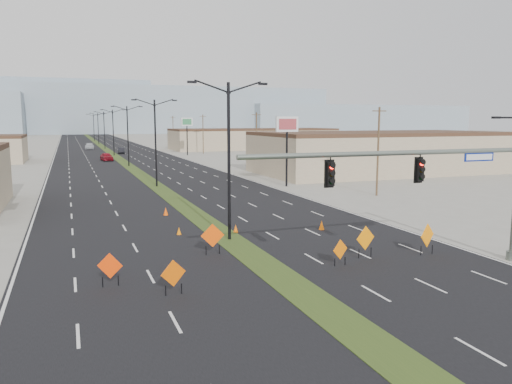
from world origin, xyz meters
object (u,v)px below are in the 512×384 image
object	(u,v)px
streetlight_3	(113,131)
pole_sign_east_far	(187,125)
streetlight_1	(155,140)
construction_sign_4	(340,251)
cone_1	(236,229)
car_far	(89,146)
streetlight_2	(128,134)
streetlight_0	(229,156)
construction_sign_0	(173,275)
streetlight_4	(104,129)
signal_mast	(449,177)
cone_0	(179,231)
streetlight_5	(98,127)
cone_3	(166,211)
streetlight_6	(94,127)
car_mid	(121,151)
construction_sign_1	(110,267)
construction_sign_5	(427,236)
car_left	(107,157)
cone_2	(322,225)
pole_sign_east_near	(287,130)
construction_sign_2	(213,236)

from	to	relation	value
streetlight_3	pole_sign_east_far	xyz separation A→B (m)	(15.36, -4.84, 1.25)
streetlight_1	pole_sign_east_far	world-z (taller)	streetlight_1
construction_sign_4	cone_1	world-z (taller)	construction_sign_4
car_far	streetlight_2	bearing A→B (deg)	-83.17
streetlight_0	construction_sign_0	size ratio (longest dim) A/B	6.21
streetlight_2	streetlight_4	bearing A→B (deg)	90.00
signal_mast	cone_0	size ratio (longest dim) A/B	30.77
streetlight_2	streetlight_5	size ratio (longest dim) A/B	1.00
cone_3	streetlight_5	bearing A→B (deg)	88.98
streetlight_0	streetlight_6	size ratio (longest dim) A/B	1.00
car_mid	cone_1	size ratio (longest dim) A/B	7.27
cone_0	signal_mast	bearing A→B (deg)	-48.00
construction_sign_1	construction_sign_5	xyz separation A→B (m)	(17.44, -0.66, 0.14)
car_left	cone_2	xyz separation A→B (m)	(9.62, -68.80, -0.45)
car_left	car_mid	xyz separation A→B (m)	(4.77, 20.68, -0.10)
streetlight_3	car_left	distance (m)	15.60
streetlight_1	streetlight_2	xyz separation A→B (m)	(0.00, 28.00, 0.00)
construction_sign_4	pole_sign_east_near	size ratio (longest dim) A/B	0.18
streetlight_2	car_mid	distance (m)	34.41
streetlight_3	construction_sign_0	size ratio (longest dim) A/B	6.21
construction_sign_0	cone_1	bearing A→B (deg)	43.07
streetlight_6	cone_1	distance (m)	166.28
streetlight_1	streetlight_5	distance (m)	112.00
streetlight_6	construction_sign_2	size ratio (longest dim) A/B	5.53
construction_sign_5	construction_sign_1	bearing A→B (deg)	155.71
streetlight_5	car_left	world-z (taller)	streetlight_5
pole_sign_east_near	construction_sign_2	bearing A→B (deg)	-116.94
streetlight_1	streetlight_5	size ratio (longest dim) A/B	1.00
signal_mast	car_left	distance (m)	80.23
cone_0	cone_3	bearing A→B (deg)	86.45
construction_sign_0	pole_sign_east_far	xyz separation A→B (m)	(20.80, 88.16, 5.72)
construction_sign_4	cone_2	size ratio (longest dim) A/B	2.14
cone_0	construction_sign_4	bearing A→B (deg)	-57.57
construction_sign_4	cone_2	world-z (taller)	construction_sign_4
streetlight_1	cone_2	xyz separation A→B (m)	(6.98, -27.46, -5.08)
construction_sign_0	pole_sign_east_near	world-z (taller)	pole_sign_east_near
construction_sign_0	cone_3	distance (m)	19.09
streetlight_2	construction_sign_1	size ratio (longest dim) A/B	6.23
pole_sign_east_far	signal_mast	bearing A→B (deg)	-106.87
car_left	construction_sign_1	bearing A→B (deg)	-101.52
streetlight_5	cone_0	distance (m)	137.56
cone_1	construction_sign_2	bearing A→B (deg)	-121.52
construction_sign_0	construction_sign_2	bearing A→B (deg)	43.61
cone_3	car_far	bearing A→B (deg)	90.98
car_mid	construction_sign_1	size ratio (longest dim) A/B	2.58
streetlight_0	construction_sign_5	size ratio (longest dim) A/B	5.48
construction_sign_2	cone_1	distance (m)	5.83
cone_0	cone_1	xyz separation A→B (m)	(3.78, -0.76, 0.02)
streetlight_4	construction_sign_2	world-z (taller)	streetlight_4
streetlight_1	streetlight_6	world-z (taller)	same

